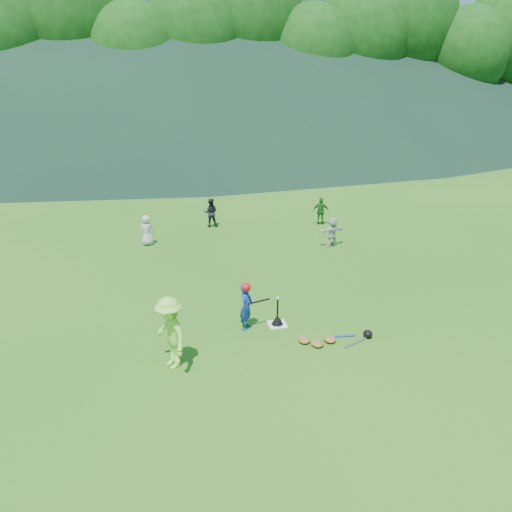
{
  "coord_description": "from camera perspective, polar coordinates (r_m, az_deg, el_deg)",
  "views": [
    {
      "loc": [
        -2.88,
        -10.67,
        6.15
      ],
      "look_at": [
        0.0,
        2.5,
        0.9
      ],
      "focal_mm": 35.0,
      "sensor_mm": 36.0,
      "label": 1
    }
  ],
  "objects": [
    {
      "name": "ground",
      "position": [
        12.65,
        2.44,
        -7.84
      ],
      "size": [
        120.0,
        120.0,
        0.0
      ],
      "primitive_type": "plane",
      "color": "#235A14",
      "rests_on": "ground"
    },
    {
      "name": "home_plate",
      "position": [
        12.65,
        2.44,
        -7.8
      ],
      "size": [
        0.45,
        0.45,
        0.02
      ],
      "primitive_type": "cube",
      "color": "silver",
      "rests_on": "ground"
    },
    {
      "name": "baseball",
      "position": [
        12.31,
        2.5,
        -4.83
      ],
      "size": [
        0.08,
        0.08,
        0.08
      ],
      "primitive_type": "sphere",
      "color": "white",
      "rests_on": "batting_tee"
    },
    {
      "name": "batter_child",
      "position": [
        12.2,
        -1.13,
        -5.79
      ],
      "size": [
        0.48,
        0.52,
        1.2
      ],
      "primitive_type": "imported",
      "rotation": [
        0.0,
        0.0,
        0.97
      ],
      "color": "navy",
      "rests_on": "ground"
    },
    {
      "name": "adult_coach",
      "position": [
        10.81,
        -9.78,
        -8.67
      ],
      "size": [
        0.96,
        1.2,
        1.63
      ],
      "primitive_type": "imported",
      "rotation": [
        0.0,
        0.0,
        -1.17
      ],
      "color": "#8EE142",
      "rests_on": "ground"
    },
    {
      "name": "fielder_a",
      "position": [
        18.25,
        -12.37,
        2.89
      ],
      "size": [
        0.59,
        0.44,
        1.1
      ],
      "primitive_type": "imported",
      "rotation": [
        0.0,
        0.0,
        3.33
      ],
      "color": "#B9B9B9",
      "rests_on": "ground"
    },
    {
      "name": "fielder_b",
      "position": [
        19.96,
        -5.2,
        4.97
      ],
      "size": [
        0.63,
        0.53,
        1.15
      ],
      "primitive_type": "imported",
      "rotation": [
        0.0,
        0.0,
        2.96
      ],
      "color": "black",
      "rests_on": "ground"
    },
    {
      "name": "fielder_c",
      "position": [
        20.29,
        7.43,
        5.1
      ],
      "size": [
        0.71,
        0.47,
        1.12
      ],
      "primitive_type": "imported",
      "rotation": [
        0.0,
        0.0,
        2.81
      ],
      "color": "#205A1B",
      "rests_on": "ground"
    },
    {
      "name": "fielder_d",
      "position": [
        17.91,
        8.7,
        2.75
      ],
      "size": [
        1.03,
        0.47,
        1.07
      ],
      "primitive_type": "imported",
      "rotation": [
        0.0,
        0.0,
        3.3
      ],
      "color": "beige",
      "rests_on": "ground"
    },
    {
      "name": "batting_tee",
      "position": [
        12.59,
        2.45,
        -7.32
      ],
      "size": [
        0.3,
        0.3,
        0.68
      ],
      "color": "black",
      "rests_on": "home_plate"
    },
    {
      "name": "batter_gear",
      "position": [
        12.0,
        -1.04,
        -3.71
      ],
      "size": [
        0.73,
        0.26,
        0.56
      ],
      "color": "red",
      "rests_on": "ground"
    },
    {
      "name": "equipment_pile",
      "position": [
        12.02,
        8.46,
        -9.38
      ],
      "size": [
        1.8,
        0.66,
        0.19
      ],
      "color": "olive",
      "rests_on": "ground"
    },
    {
      "name": "outfield_fence",
      "position": [
        39.16,
        -8.21,
        13.06
      ],
      "size": [
        70.07,
        0.08,
        1.33
      ],
      "color": "gray",
      "rests_on": "ground"
    },
    {
      "name": "tree_line",
      "position": [
        44.66,
        -9.14,
        23.67
      ],
      "size": [
        70.04,
        11.4,
        14.82
      ],
      "color": "#382314",
      "rests_on": "ground"
    },
    {
      "name": "distant_hills",
      "position": [
        93.03,
        -16.96,
        25.91
      ],
      "size": [
        155.0,
        140.0,
        32.0
      ],
      "color": "black",
      "rests_on": "ground"
    }
  ]
}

